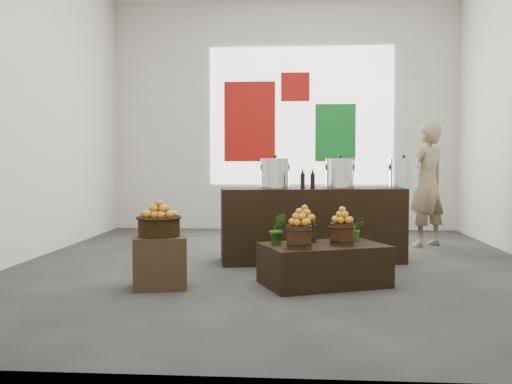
# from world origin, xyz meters

# --- Properties ---
(ground) EXTENTS (7.00, 7.00, 0.00)m
(ground) POSITION_xyz_m (0.00, 0.00, 0.00)
(ground) COLOR #3E3E3B
(ground) RESTS_ON ground
(back_wall) EXTENTS (6.00, 0.04, 4.00)m
(back_wall) POSITION_xyz_m (0.00, 3.50, 2.00)
(back_wall) COLOR silver
(back_wall) RESTS_ON ground
(back_opening) EXTENTS (3.20, 0.02, 2.40)m
(back_opening) POSITION_xyz_m (0.30, 3.48, 2.00)
(back_opening) COLOR white
(back_opening) RESTS_ON back_wall
(deco_red_left) EXTENTS (0.90, 0.04, 1.40)m
(deco_red_left) POSITION_xyz_m (-0.60, 3.47, 1.90)
(deco_red_left) COLOR #A0110C
(deco_red_left) RESTS_ON back_wall
(deco_green_right) EXTENTS (0.70, 0.04, 1.00)m
(deco_green_right) POSITION_xyz_m (0.90, 3.47, 1.70)
(deco_green_right) COLOR #116F23
(deco_green_right) RESTS_ON back_wall
(deco_red_upper) EXTENTS (0.50, 0.04, 0.50)m
(deco_red_upper) POSITION_xyz_m (0.20, 3.47, 2.50)
(deco_red_upper) COLOR #A0110C
(deco_red_upper) RESTS_ON back_wall
(crate) EXTENTS (0.58, 0.52, 0.49)m
(crate) POSITION_xyz_m (-1.05, -1.33, 0.24)
(crate) COLOR #443220
(crate) RESTS_ON ground
(wicker_basket) EXTENTS (0.39, 0.39, 0.18)m
(wicker_basket) POSITION_xyz_m (-1.05, -1.33, 0.58)
(wicker_basket) COLOR black
(wicker_basket) RESTS_ON crate
(apples_in_basket) EXTENTS (0.30, 0.30, 0.16)m
(apples_in_basket) POSITION_xyz_m (-1.05, -1.33, 0.75)
(apples_in_basket) COLOR #AD0511
(apples_in_basket) RESTS_ON wicker_basket
(display_table) EXTENTS (1.32, 1.08, 0.39)m
(display_table) POSITION_xyz_m (0.50, -1.08, 0.20)
(display_table) COLOR black
(display_table) RESTS_ON ground
(apple_bucket_front_left) EXTENTS (0.23, 0.23, 0.21)m
(apple_bucket_front_left) POSITION_xyz_m (0.26, -1.35, 0.50)
(apple_bucket_front_left) COLOR #3B1E10
(apple_bucket_front_left) RESTS_ON display_table
(apples_in_bucket_front_left) EXTENTS (0.17, 0.17, 0.15)m
(apples_in_bucket_front_left) POSITION_xyz_m (0.26, -1.35, 0.68)
(apples_in_bucket_front_left) COLOR #AD0511
(apples_in_bucket_front_left) RESTS_ON apple_bucket_front_left
(apple_bucket_front_right) EXTENTS (0.23, 0.23, 0.21)m
(apple_bucket_front_right) POSITION_xyz_m (0.67, -1.11, 0.50)
(apple_bucket_front_right) COLOR #3B1E10
(apple_bucket_front_right) RESTS_ON display_table
(apples_in_bucket_front_right) EXTENTS (0.17, 0.17, 0.15)m
(apples_in_bucket_front_right) POSITION_xyz_m (0.67, -1.11, 0.68)
(apples_in_bucket_front_right) COLOR #AD0511
(apples_in_bucket_front_right) RESTS_ON apple_bucket_front_right
(apple_bucket_rear) EXTENTS (0.23, 0.23, 0.21)m
(apple_bucket_rear) POSITION_xyz_m (0.32, -0.93, 0.50)
(apple_bucket_rear) COLOR #3B1E10
(apple_bucket_rear) RESTS_ON display_table
(apples_in_bucket_rear) EXTENTS (0.17, 0.17, 0.15)m
(apples_in_bucket_rear) POSITION_xyz_m (0.32, -0.93, 0.68)
(apples_in_bucket_rear) COLOR #AD0511
(apples_in_bucket_rear) RESTS_ON apple_bucket_rear
(herb_garnish_right) EXTENTS (0.28, 0.27, 0.25)m
(herb_garnish_right) POSITION_xyz_m (0.81, -0.79, 0.52)
(herb_garnish_right) COLOR #236114
(herb_garnish_right) RESTS_ON display_table
(herb_garnish_left) EXTENTS (0.18, 0.16, 0.30)m
(herb_garnish_left) POSITION_xyz_m (0.06, -1.12, 0.54)
(herb_garnish_left) COLOR #236114
(herb_garnish_left) RESTS_ON display_table
(counter) EXTENTS (2.23, 1.02, 0.88)m
(counter) POSITION_xyz_m (0.41, 0.24, 0.44)
(counter) COLOR black
(counter) RESTS_ON ground
(stock_pot_left) EXTENTS (0.33, 0.33, 0.33)m
(stock_pot_left) POSITION_xyz_m (-0.02, 0.17, 1.05)
(stock_pot_left) COLOR silver
(stock_pot_left) RESTS_ON counter
(stock_pot_center) EXTENTS (0.33, 0.33, 0.33)m
(stock_pot_center) POSITION_xyz_m (0.75, 0.29, 1.05)
(stock_pot_center) COLOR silver
(stock_pot_center) RESTS_ON counter
(stock_pot_right) EXTENTS (0.33, 0.33, 0.33)m
(stock_pot_right) POSITION_xyz_m (1.52, 0.42, 1.05)
(stock_pot_right) COLOR silver
(stock_pot_right) RESTS_ON counter
(oil_cruets) EXTENTS (0.16, 0.08, 0.24)m
(oil_cruets) POSITION_xyz_m (0.45, 0.03, 1.00)
(oil_cruets) COLOR black
(oil_cruets) RESTS_ON counter
(shopper) EXTENTS (0.76, 0.71, 1.75)m
(shopper) POSITION_xyz_m (2.06, 1.57, 0.88)
(shopper) COLOR #8D7A56
(shopper) RESTS_ON ground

